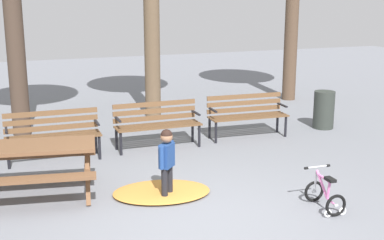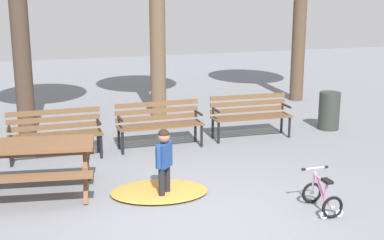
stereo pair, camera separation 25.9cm
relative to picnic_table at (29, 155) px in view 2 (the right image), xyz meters
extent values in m
plane|color=slate|center=(1.87, -1.64, -0.59)|extent=(36.00, 36.00, 0.00)
cube|color=brown|center=(0.00, 0.00, 0.15)|extent=(1.91, 1.08, 0.05)
cube|color=brown|center=(-0.10, -0.54, -0.14)|extent=(1.81, 0.57, 0.04)
cube|color=brown|center=(0.10, 0.54, -0.14)|extent=(1.81, 0.57, 0.04)
cube|color=brown|center=(0.72, -0.39, -0.24)|extent=(0.16, 0.57, 0.76)
cube|color=brown|center=(0.81, 0.10, -0.24)|extent=(0.16, 0.57, 0.76)
cube|color=brown|center=(0.77, -0.14, -0.17)|extent=(0.28, 1.10, 0.04)
cube|color=brown|center=(0.50, 1.72, -0.15)|extent=(1.60, 0.11, 0.03)
cube|color=brown|center=(0.50, 1.60, -0.15)|extent=(1.60, 0.11, 0.03)
cube|color=brown|center=(0.50, 1.48, -0.15)|extent=(1.60, 0.11, 0.03)
cube|color=brown|center=(0.49, 1.36, -0.15)|extent=(1.60, 0.11, 0.03)
cube|color=brown|center=(0.50, 1.76, -0.05)|extent=(1.60, 0.08, 0.09)
cube|color=brown|center=(0.50, 1.76, 0.08)|extent=(1.60, 0.08, 0.09)
cube|color=brown|center=(0.50, 1.76, 0.21)|extent=(1.60, 0.08, 0.09)
cylinder|color=black|center=(1.24, 1.36, -0.37)|extent=(0.05, 0.05, 0.44)
cylinder|color=black|center=(1.25, 1.72, -0.37)|extent=(0.05, 0.05, 0.44)
cube|color=black|center=(1.25, 1.54, 0.03)|extent=(0.05, 0.40, 0.03)
cylinder|color=black|center=(-0.26, 1.40, -0.37)|extent=(0.05, 0.05, 0.44)
cylinder|color=black|center=(-0.25, 1.76, -0.37)|extent=(0.05, 0.05, 0.44)
cube|color=black|center=(-0.25, 1.58, 0.03)|extent=(0.05, 0.40, 0.03)
cube|color=brown|center=(2.40, 1.78, -0.15)|extent=(1.60, 0.10, 0.03)
cube|color=brown|center=(2.40, 1.66, -0.15)|extent=(1.60, 0.10, 0.03)
cube|color=brown|center=(2.40, 1.54, -0.15)|extent=(1.60, 0.10, 0.03)
cube|color=brown|center=(2.39, 1.42, -0.15)|extent=(1.60, 0.10, 0.03)
cube|color=brown|center=(2.40, 1.82, -0.05)|extent=(1.60, 0.07, 0.09)
cube|color=brown|center=(2.40, 1.82, 0.08)|extent=(1.60, 0.07, 0.09)
cube|color=brown|center=(2.40, 1.82, 0.21)|extent=(1.60, 0.07, 0.09)
cylinder|color=black|center=(3.14, 1.43, -0.37)|extent=(0.05, 0.05, 0.44)
cylinder|color=black|center=(3.15, 1.79, -0.37)|extent=(0.05, 0.05, 0.44)
cube|color=black|center=(3.15, 1.61, 0.03)|extent=(0.05, 0.40, 0.03)
cylinder|color=black|center=(1.64, 1.45, -0.37)|extent=(0.05, 0.05, 0.44)
cylinder|color=black|center=(1.65, 1.81, -0.37)|extent=(0.05, 0.05, 0.44)
cube|color=black|center=(1.65, 1.63, 0.03)|extent=(0.05, 0.40, 0.03)
cube|color=brown|center=(4.31, 1.84, -0.15)|extent=(1.60, 0.17, 0.03)
cube|color=brown|center=(4.30, 1.72, -0.15)|extent=(1.60, 0.17, 0.03)
cube|color=brown|center=(4.29, 1.60, -0.15)|extent=(1.60, 0.17, 0.03)
cube|color=brown|center=(4.29, 1.48, -0.15)|extent=(1.60, 0.17, 0.03)
cube|color=brown|center=(4.31, 1.87, -0.05)|extent=(1.60, 0.14, 0.09)
cube|color=brown|center=(4.31, 1.87, 0.08)|extent=(1.60, 0.14, 0.09)
cube|color=brown|center=(4.31, 1.87, 0.21)|extent=(1.60, 0.14, 0.09)
cylinder|color=black|center=(5.04, 1.45, -0.37)|extent=(0.05, 0.05, 0.44)
cylinder|color=black|center=(5.06, 1.81, -0.37)|extent=(0.05, 0.05, 0.44)
cube|color=black|center=(5.05, 1.63, 0.03)|extent=(0.06, 0.40, 0.03)
cylinder|color=black|center=(3.54, 1.54, -0.37)|extent=(0.05, 0.05, 0.44)
cylinder|color=black|center=(3.56, 1.90, -0.37)|extent=(0.05, 0.05, 0.44)
cube|color=black|center=(3.55, 1.72, 0.03)|extent=(0.06, 0.40, 0.03)
cylinder|color=black|center=(1.82, -0.69, -0.36)|extent=(0.09, 0.09, 0.46)
cube|color=black|center=(1.82, -0.69, -0.56)|extent=(0.18, 0.18, 0.06)
cylinder|color=black|center=(1.71, -0.81, -0.36)|extent=(0.09, 0.09, 0.46)
cube|color=black|center=(1.71, -0.81, -0.56)|extent=(0.18, 0.18, 0.06)
cube|color=navy|center=(1.76, -0.75, 0.04)|extent=(0.27, 0.27, 0.34)
sphere|color=#996B4C|center=(1.76, -0.75, 0.30)|extent=(0.17, 0.17, 0.17)
sphere|color=black|center=(1.76, -0.75, 0.33)|extent=(0.16, 0.16, 0.16)
cylinder|color=navy|center=(1.87, -0.64, 0.05)|extent=(0.07, 0.07, 0.32)
cylinder|color=navy|center=(1.65, -0.86, 0.05)|extent=(0.07, 0.07, 0.32)
torus|color=black|center=(3.61, -1.62, -0.44)|extent=(0.30, 0.06, 0.30)
cylinder|color=silver|center=(3.61, -1.62, -0.44)|extent=(0.05, 0.04, 0.04)
torus|color=black|center=(3.59, -2.14, -0.44)|extent=(0.30, 0.06, 0.30)
cylinder|color=silver|center=(3.59, -2.14, -0.44)|extent=(0.05, 0.04, 0.04)
torus|color=white|center=(3.48, -2.14, -0.54)|extent=(0.11, 0.03, 0.11)
torus|color=white|center=(3.70, -2.15, -0.54)|extent=(0.11, 0.03, 0.11)
cylinder|color=pink|center=(3.60, -1.80, -0.27)|extent=(0.05, 0.31, 0.32)
cylinder|color=pink|center=(3.60, -1.96, -0.29)|extent=(0.04, 0.08, 0.27)
cylinder|color=pink|center=(3.59, -2.04, -0.43)|extent=(0.04, 0.20, 0.05)
cylinder|color=silver|center=(3.61, -1.64, -0.28)|extent=(0.04, 0.07, 0.32)
cylinder|color=pink|center=(3.60, -1.82, -0.17)|extent=(0.05, 0.32, 0.05)
cube|color=black|center=(3.59, -1.98, -0.14)|extent=(0.10, 0.17, 0.04)
cylinder|color=silver|center=(3.61, -1.66, -0.07)|extent=(0.34, 0.04, 0.02)
cylinder|color=black|center=(3.44, -1.65, -0.07)|extent=(0.05, 0.04, 0.04)
cylinder|color=black|center=(3.78, -1.67, -0.07)|extent=(0.05, 0.04, 0.04)
ellipsoid|color=#C68438|center=(1.74, -0.58, -0.56)|extent=(1.56, 1.23, 0.07)
cylinder|color=#2D332D|center=(6.17, 1.77, -0.19)|extent=(0.44, 0.44, 0.80)
cylinder|color=#423328|center=(0.10, 3.60, 1.42)|extent=(0.36, 0.36, 4.02)
cylinder|color=brown|center=(3.12, 4.24, 1.52)|extent=(0.36, 0.36, 4.22)
cylinder|color=brown|center=(7.17, 4.78, 1.32)|extent=(0.36, 0.36, 3.83)
camera|label=1|loc=(-0.42, -7.25, 2.20)|focal=48.41mm
camera|label=2|loc=(-0.18, -7.34, 2.20)|focal=48.41mm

